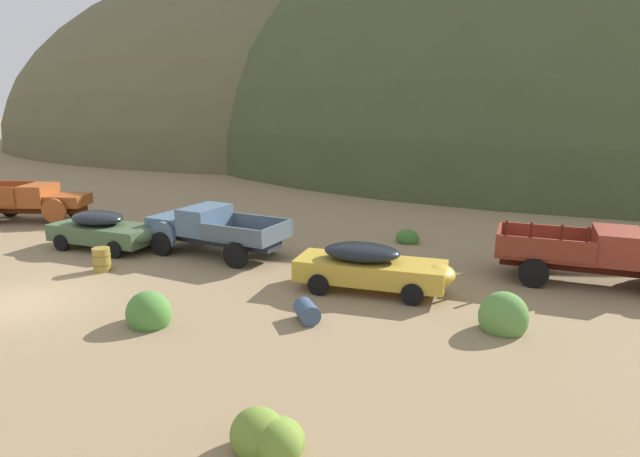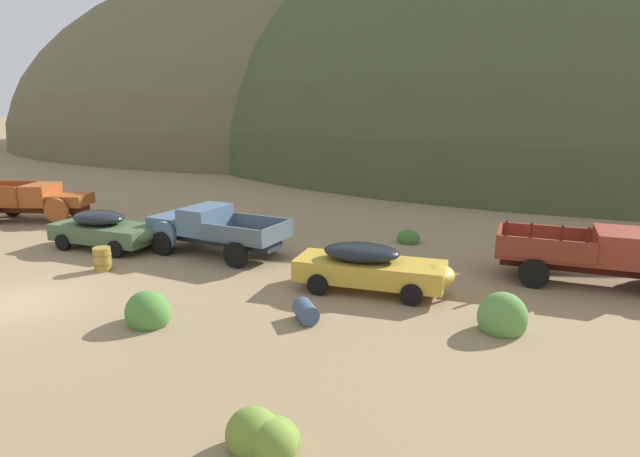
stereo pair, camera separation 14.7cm
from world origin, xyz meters
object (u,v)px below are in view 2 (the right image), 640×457
oil_drum_by_truck (102,259)px  truck_chalk_blue (208,229)px  truck_oxide_orange (38,201)px  car_faded_yellow (374,267)px  oil_drum_spare (306,311)px  car_weathered_green (107,229)px  truck_rust_red (613,257)px

oil_drum_by_truck → truck_chalk_blue: bearing=53.2°
truck_oxide_orange → car_faded_yellow: bearing=-28.9°
truck_chalk_blue → oil_drum_spare: bearing=148.2°
truck_oxide_orange → oil_drum_spare: 18.91m
truck_chalk_blue → car_faded_yellow: size_ratio=1.20×
car_weathered_green → car_faded_yellow: (11.60, -1.64, -0.00)m
oil_drum_spare → truck_oxide_orange: bearing=155.3°
truck_oxide_orange → oil_drum_by_truck: size_ratio=7.16×
oil_drum_spare → oil_drum_by_truck: bearing=166.4°
oil_drum_by_truck → oil_drum_spare: (8.52, -2.06, -0.14)m
truck_oxide_orange → oil_drum_by_truck: (8.65, -5.82, -0.60)m
car_faded_yellow → oil_drum_by_truck: (-9.81, -0.89, -0.39)m
truck_oxide_orange → oil_drum_spare: truck_oxide_orange is taller
truck_oxide_orange → oil_drum_spare: bearing=-38.6°
truck_chalk_blue → car_faded_yellow: truck_chalk_blue is taller
truck_oxide_orange → oil_drum_by_truck: bearing=-47.9°
truck_chalk_blue → oil_drum_spare: (6.07, -5.34, -0.71)m
truck_oxide_orange → truck_chalk_blue: truck_oxide_orange is taller
truck_chalk_blue → car_faded_yellow: bearing=171.5°
car_weathered_green → truck_chalk_blue: bearing=14.6°
car_faded_yellow → oil_drum_by_truck: 9.85m
car_faded_yellow → oil_drum_by_truck: car_faded_yellow is taller
oil_drum_by_truck → car_faded_yellow: bearing=5.2°
oil_drum_spare → car_faded_yellow: bearing=66.4°
oil_drum_by_truck → car_weathered_green: bearing=125.3°
car_faded_yellow → truck_rust_red: (7.33, 2.94, 0.19)m
truck_chalk_blue → oil_drum_by_truck: truck_chalk_blue is taller
truck_oxide_orange → car_faded_yellow: 19.11m
car_weathered_green → oil_drum_by_truck: car_weathered_green is taller
truck_rust_red → oil_drum_spare: size_ratio=6.25×
truck_rust_red → truck_oxide_orange: bearing=178.9°
truck_oxide_orange → truck_rust_red: bearing=-18.4°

